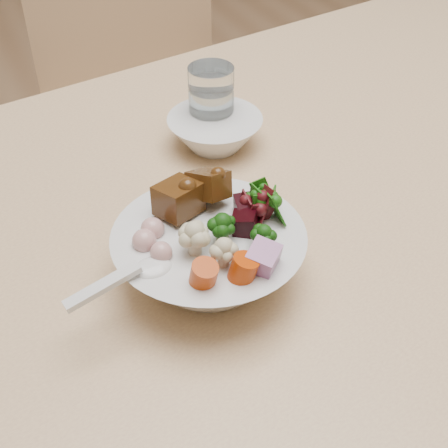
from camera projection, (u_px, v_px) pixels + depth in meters
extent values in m
cube|color=#A17A55|center=(296.00, 366.00, 1.44)|extent=(5.00, 6.00, 0.01)
cube|color=#DAB680|center=(372.00, 153.00, 0.91)|extent=(1.57, 1.03, 0.04)
cylinder|color=#DAB680|center=(443.00, 126.00, 1.63)|extent=(0.05, 0.05, 0.65)
cube|color=tan|center=(143.00, 127.00, 1.39)|extent=(0.48, 0.48, 0.04)
cylinder|color=tan|center=(86.00, 271.00, 1.37)|extent=(0.03, 0.03, 0.43)
cylinder|color=tan|center=(240.00, 242.00, 1.44)|extent=(0.03, 0.03, 0.43)
cylinder|color=tan|center=(71.00, 180.00, 1.63)|extent=(0.03, 0.03, 0.43)
cylinder|color=tan|center=(202.00, 159.00, 1.70)|extent=(0.03, 0.03, 0.43)
sphere|color=black|center=(223.00, 232.00, 0.64)|extent=(0.03, 0.03, 0.03)
sphere|color=#C0B391|center=(195.00, 242.00, 0.62)|extent=(0.04, 0.04, 0.04)
cube|color=black|center=(247.00, 209.00, 0.67)|extent=(0.04, 0.04, 0.02)
cube|color=#985B8D|center=(262.00, 260.00, 0.61)|extent=(0.04, 0.05, 0.04)
cylinder|color=#B23304|center=(203.00, 275.00, 0.59)|extent=(0.03, 0.03, 0.03)
sphere|color=tan|center=(161.00, 252.00, 0.62)|extent=(0.02, 0.02, 0.02)
ellipsoid|color=silver|center=(153.00, 269.00, 0.61)|extent=(0.05, 0.04, 0.01)
cube|color=silver|center=(103.00, 286.00, 0.59)|extent=(0.08, 0.02, 0.02)
cylinder|color=white|center=(211.00, 104.00, 0.88)|extent=(0.06, 0.06, 0.11)
cylinder|color=silver|center=(211.00, 112.00, 0.89)|extent=(0.05, 0.05, 0.07)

